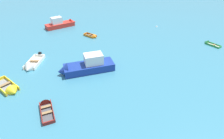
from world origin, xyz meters
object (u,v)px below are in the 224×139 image
object	(u,v)px
rowboat_yellow_near_right	(10,89)
rowboat_white_far_left	(31,66)
mooring_buoy_midfield	(157,27)
rowboat_maroon_back_row_center	(46,106)
rowboat_orange_center	(93,36)
rowboat_green_cluster_inner	(209,43)
motor_launch_red_back_row_right	(62,23)
motor_launch_deep_blue_outer_right	(85,66)

from	to	relation	value
rowboat_yellow_near_right	rowboat_white_far_left	world-z (taller)	rowboat_white_far_left
rowboat_white_far_left	mooring_buoy_midfield	xyz separation A→B (m)	(16.86, 18.77, -0.20)
mooring_buoy_midfield	rowboat_maroon_back_row_center	bearing A→B (deg)	-114.37
rowboat_orange_center	rowboat_green_cluster_inner	xyz separation A→B (m)	(19.57, 0.24, -0.04)
rowboat_yellow_near_right	rowboat_white_far_left	bearing A→B (deg)	93.91
motor_launch_red_back_row_right	rowboat_white_far_left	xyz separation A→B (m)	(2.07, -15.70, -0.47)
rowboat_orange_center	mooring_buoy_midfield	xyz separation A→B (m)	(11.42, 7.46, -0.16)
mooring_buoy_midfield	rowboat_white_far_left	bearing A→B (deg)	-131.94
rowboat_green_cluster_inner	motor_launch_red_back_row_right	bearing A→B (deg)	171.30
motor_launch_deep_blue_outer_right	rowboat_orange_center	world-z (taller)	motor_launch_deep_blue_outer_right
mooring_buoy_midfield	motor_launch_deep_blue_outer_right	bearing A→B (deg)	-117.37
motor_launch_deep_blue_outer_right	mooring_buoy_midfield	bearing A→B (deg)	62.63
rowboat_yellow_near_right	motor_launch_red_back_row_right	bearing A→B (deg)	96.64
rowboat_yellow_near_right	rowboat_white_far_left	xyz separation A→B (m)	(-0.34, 4.96, 0.00)
rowboat_yellow_near_right	mooring_buoy_midfield	xyz separation A→B (m)	(16.52, 23.73, -0.20)
rowboat_maroon_back_row_center	rowboat_green_cluster_inner	bearing A→B (deg)	42.85
motor_launch_deep_blue_outer_right	rowboat_yellow_near_right	bearing A→B (deg)	-143.08
motor_launch_red_back_row_right	rowboat_green_cluster_inner	xyz separation A→B (m)	(27.08, -4.14, -0.56)
rowboat_maroon_back_row_center	mooring_buoy_midfield	world-z (taller)	rowboat_maroon_back_row_center
rowboat_white_far_left	rowboat_green_cluster_inner	xyz separation A→B (m)	(25.01, 11.55, -0.09)
motor_launch_deep_blue_outer_right	rowboat_white_far_left	size ratio (longest dim) A/B	1.59
motor_launch_red_back_row_right	rowboat_orange_center	world-z (taller)	motor_launch_red_back_row_right
motor_launch_deep_blue_outer_right	rowboat_orange_center	bearing A→B (deg)	99.37
motor_launch_deep_blue_outer_right	rowboat_white_far_left	bearing A→B (deg)	-178.08
rowboat_green_cluster_inner	mooring_buoy_midfield	xyz separation A→B (m)	(-8.15, 7.21, -0.12)
rowboat_maroon_back_row_center	mooring_buoy_midfield	bearing A→B (deg)	65.63
rowboat_maroon_back_row_center	rowboat_green_cluster_inner	distance (m)	26.86
motor_launch_red_back_row_right	rowboat_maroon_back_row_center	world-z (taller)	motor_launch_red_back_row_right
rowboat_maroon_back_row_center	rowboat_green_cluster_inner	world-z (taller)	rowboat_maroon_back_row_center
rowboat_maroon_back_row_center	rowboat_green_cluster_inner	xyz separation A→B (m)	(19.69, 18.27, -0.04)
rowboat_white_far_left	rowboat_green_cluster_inner	bearing A→B (deg)	24.79
motor_launch_red_back_row_right	mooring_buoy_midfield	xyz separation A→B (m)	(18.93, 3.07, -0.67)
rowboat_orange_center	rowboat_yellow_near_right	bearing A→B (deg)	-107.42
motor_launch_red_back_row_right	rowboat_white_far_left	size ratio (longest dim) A/B	1.26
motor_launch_deep_blue_outer_right	rowboat_maroon_back_row_center	distance (m)	7.24
rowboat_orange_center	rowboat_maroon_back_row_center	size ratio (longest dim) A/B	0.85
rowboat_white_far_left	rowboat_orange_center	distance (m)	12.55
rowboat_green_cluster_inner	mooring_buoy_midfield	distance (m)	10.89
rowboat_yellow_near_right	rowboat_green_cluster_inner	world-z (taller)	rowboat_yellow_near_right
rowboat_yellow_near_right	motor_launch_deep_blue_outer_right	xyz separation A→B (m)	(6.93, 5.21, 0.51)
rowboat_white_far_left	mooring_buoy_midfield	size ratio (longest dim) A/B	11.65
motor_launch_red_back_row_right	motor_launch_deep_blue_outer_right	xyz separation A→B (m)	(9.34, -15.45, 0.04)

